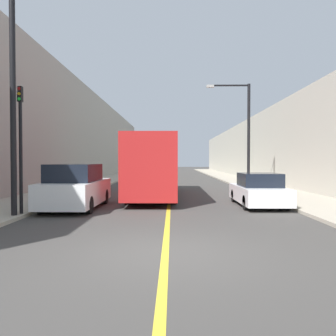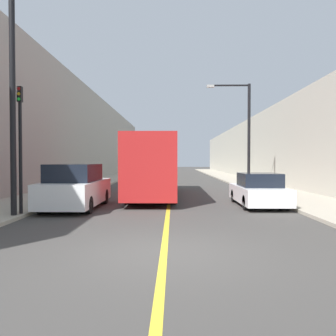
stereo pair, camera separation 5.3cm
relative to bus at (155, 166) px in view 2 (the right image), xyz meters
The scene contains 12 objects.
ground_plane 11.44m from the bus, 85.77° to the right, with size 200.00×200.00×0.00m, color #3F3D3A.
sidewalk_left 19.69m from the bus, 107.45° to the left, with size 3.30×72.00×0.13m, color #A89E8C.
sidewalk_right 20.26m from the bus, 68.03° to the left, with size 3.30×72.00×0.13m, color #A89E8C.
building_row_left 21.22m from the bus, 116.99° to the left, with size 4.00×72.00×9.49m, color gray.
building_row_right 21.87m from the bus, 59.10° to the left, with size 4.00×72.00×6.59m, color #B7B2A3.
road_center_line 18.82m from the bus, 87.45° to the left, with size 0.16×72.00×0.01m, color gold.
bus is the anchor object (origin of this frame).
parked_suv_left 5.63m from the bus, 123.94° to the right, with size 2.03×4.75×1.88m.
car_right_near 6.24m from the bus, 37.98° to the right, with size 1.86×4.22×1.48m.
street_lamp_left 8.80m from the bus, 120.84° to the right, with size 2.98×0.24×7.82m.
street_lamp_right 7.56m from the bus, 33.96° to the left, with size 2.98×0.24×7.12m.
traffic_light 8.17m from the bus, 123.07° to the right, with size 0.16×0.18×4.55m.
Camera 2 is at (0.21, -7.15, 2.03)m, focal length 35.00 mm.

